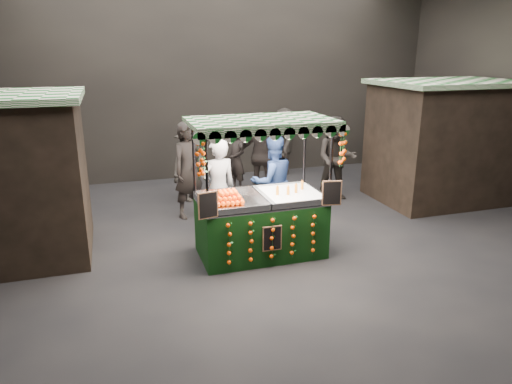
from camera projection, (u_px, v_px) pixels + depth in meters
name	position (u px, v px, depth m)	size (l,w,h in m)	color
ground	(277.00, 247.00, 7.96)	(12.00, 12.00, 0.00)	black
market_hall	(280.00, 38.00, 6.97)	(12.10, 10.10, 5.05)	black
neighbour_stall_right	(444.00, 141.00, 10.21)	(3.00, 2.20, 2.60)	black
juice_stall	(262.00, 215.00, 7.51)	(2.29, 1.35, 2.22)	black
vendor_grey	(218.00, 189.00, 8.18)	(0.71, 0.53, 1.78)	gray
vendor_blue	(272.00, 182.00, 8.69)	(0.90, 0.73, 1.74)	navy
shopper_0	(189.00, 170.00, 9.18)	(0.82, 0.72, 1.90)	black
shopper_1	(336.00, 158.00, 10.31)	(1.12, 1.04, 1.84)	black
shopper_2	(263.00, 156.00, 10.40)	(1.21, 0.94, 1.91)	#282321
shopper_3	(190.00, 164.00, 10.21)	(1.21, 1.15, 1.65)	#2D2925
shopper_4	(42.00, 165.00, 9.65)	(1.09, 0.99, 1.88)	#2C2523
shopper_5	(408.00, 147.00, 11.33)	(1.31, 1.83, 1.91)	#282320
shopper_6	(236.00, 160.00, 10.91)	(0.53, 0.64, 1.51)	black
shopper_7	(284.00, 141.00, 12.43)	(0.99, 1.28, 1.75)	black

